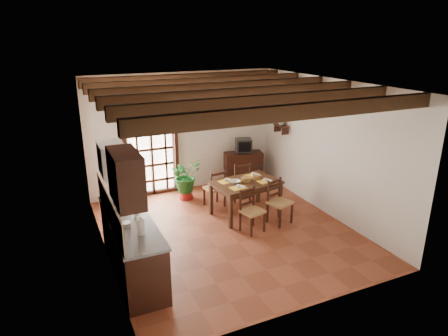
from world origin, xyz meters
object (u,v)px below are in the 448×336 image
kitchen_counter (131,245)px  potted_plant (186,175)px  chair_far_left (215,195)px  pendant_lamp (245,116)px  chair_near_right (279,210)px  chair_near_left (252,218)px  chair_far_right (240,188)px  dining_table (246,186)px  crt_tv (244,145)px  sideboard (243,168)px

kitchen_counter → potted_plant: potted_plant is taller
chair_far_left → pendant_lamp: 1.94m
chair_near_right → chair_near_left: bearing=171.2°
chair_far_right → potted_plant: bearing=-22.4°
dining_table → kitchen_counter: bearing=-164.2°
chair_far_left → potted_plant: (-0.43, 0.66, 0.30)m
chair_near_left → crt_tv: crt_tv is taller
kitchen_counter → pendant_lamp: size_ratio=2.66×
dining_table → chair_far_left: bearing=116.0°
chair_far_left → pendant_lamp: size_ratio=1.00×
kitchen_counter → chair_near_left: bearing=10.0°
chair_far_right → sideboard: (0.57, 0.95, 0.11)m
chair_far_right → crt_tv: (0.57, 0.94, 0.70)m
crt_tv → pendant_lamp: pendant_lamp is taller
potted_plant → kitchen_counter: bearing=-125.7°
crt_tv → sideboard: bearing=108.0°
chair_far_right → crt_tv: crt_tv is taller
chair_far_left → sideboard: 1.62m
chair_far_left → potted_plant: bearing=-65.0°
chair_near_right → sideboard: chair_near_right is taller
crt_tv → potted_plant: size_ratio=0.23×
kitchen_counter → chair_far_right: kitchen_counter is taller
sideboard → pendant_lamp: pendant_lamp is taller
dining_table → sideboard: size_ratio=1.55×
chair_near_left → chair_near_right: size_ratio=0.95×
chair_near_right → chair_far_left: (-0.86, 1.27, -0.01)m
chair_far_right → potted_plant: (-1.09, 0.57, 0.28)m
chair_near_right → pendant_lamp: size_ratio=1.06×
dining_table → chair_near_right: 0.85m
chair_far_left → sideboard: bearing=-147.9°
chair_far_right → crt_tv: bearing=-116.1°
chair_near_right → crt_tv: crt_tv is taller
crt_tv → chair_near_right: bearing=-81.3°
dining_table → chair_far_right: size_ratio=1.60×
sideboard → potted_plant: size_ratio=0.46×
chair_near_right → crt_tv: 2.44m
chair_near_left → sideboard: (1.04, 2.41, 0.13)m
sideboard → crt_tv: 0.59m
chair_near_right → chair_far_right: size_ratio=0.98×
chair_far_left → crt_tv: 1.76m
chair_near_left → crt_tv: bearing=52.3°
chair_near_left → potted_plant: potted_plant is taller
potted_plant → dining_table: bearing=-56.5°
kitchen_counter → chair_far_left: size_ratio=2.65×
chair_near_left → potted_plant: bearing=92.8°
chair_near_right → sideboard: 2.35m
pendant_lamp → dining_table: bearing=-90.0°
chair_near_left → chair_far_left: (-0.19, 1.37, 0.00)m
sideboard → crt_tv: size_ratio=2.02×
chair_far_left → chair_far_right: chair_far_right is taller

